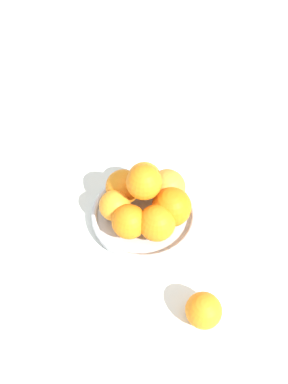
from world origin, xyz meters
The scene contains 4 objects.
ground_plane centered at (0.00, 0.00, 0.00)m, with size 4.00×4.00×0.00m, color silver.
fruit_bowl centered at (0.00, 0.00, 0.01)m, with size 0.23×0.23×0.03m.
orange_pile centered at (0.00, -0.01, 0.07)m, with size 0.19×0.19×0.13m.
stray_orange centered at (-0.24, -0.04, 0.03)m, with size 0.07×0.07×0.07m, color orange.
Camera 1 is at (-0.45, 0.14, 0.68)m, focal length 35.00 mm.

